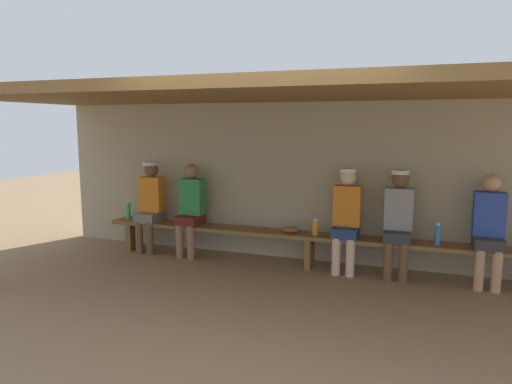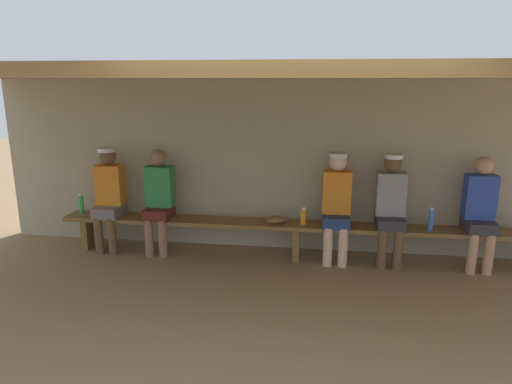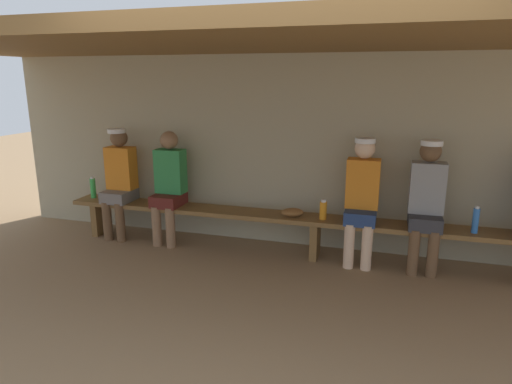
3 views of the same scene
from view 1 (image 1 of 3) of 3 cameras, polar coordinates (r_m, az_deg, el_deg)
The scene contains 13 objects.
ground_plane at distance 4.87m, azimuth 2.35°, elevation -14.59°, with size 24.00×24.00×0.00m, color #8C6D4C.
back_wall at distance 6.47m, azimuth 7.68°, elevation 1.24°, with size 8.00×0.20×2.20m, color tan.
dugout_roof at distance 5.16m, azimuth 4.86°, elevation 12.37°, with size 8.00×2.80×0.12m, color brown.
bench at distance 6.17m, azimuth 6.67°, elevation -5.84°, with size 6.00×0.36×0.46m.
player_leftmost at distance 6.70m, azimuth -8.11°, elevation -1.73°, with size 0.34×0.42×1.34m.
player_in_blue at distance 7.03m, azimuth -12.97°, elevation -1.24°, with size 0.34×0.42×1.34m.
player_rightmost at distance 6.00m, azimuth 26.90°, elevation -3.76°, with size 0.34×0.42×1.34m.
player_in_white at distance 6.01m, azimuth 11.15°, elevation -2.82°, with size 0.34×0.42×1.34m.
player_middle at distance 5.95m, azimuth 17.23°, elevation -3.15°, with size 0.34×0.42×1.34m.
water_bottle_orange at distance 7.30m, azimuth -15.54°, elevation -2.23°, with size 0.07×0.07×0.27m.
water_bottle_blue at distance 6.08m, azimuth 7.37°, elevation -4.38°, with size 0.08×0.08×0.22m.
water_bottle_green at distance 5.93m, azimuth 21.60°, elevation -4.95°, with size 0.06×0.06×0.27m.
baseball_glove_tan at distance 6.18m, azimuth 4.33°, elevation -4.67°, with size 0.24×0.17×0.09m, color brown.
Camera 1 is at (1.32, -4.28, 1.91)m, focal length 32.27 mm.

